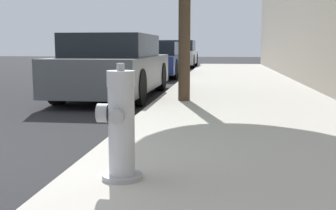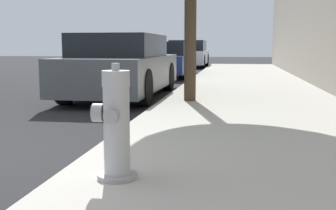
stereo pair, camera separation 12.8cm
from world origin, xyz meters
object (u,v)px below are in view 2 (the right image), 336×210
Objects in this scene: parked_car_near at (123,66)px; fire_hydrant at (116,126)px; parked_car_mid at (167,59)px; parked_car_far at (188,54)px.

fire_hydrant is at bearing -75.23° from parked_car_near.
parked_car_mid is at bearing 97.55° from fire_hydrant.
parked_car_near is (-1.54, 5.82, 0.14)m from fire_hydrant.
parked_car_mid reaches higher than fire_hydrant.
parked_car_near is 13.01m from parked_car_far.
parked_car_mid is (-0.06, 6.21, -0.04)m from parked_car_near.
parked_car_near reaches higher than fire_hydrant.
parked_car_mid is 6.79m from parked_car_far.
parked_car_far reaches higher than fire_hydrant.
parked_car_near is 0.97× the size of parked_car_mid.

